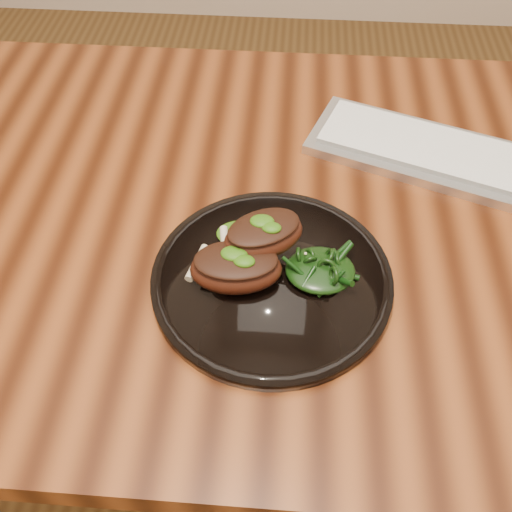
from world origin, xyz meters
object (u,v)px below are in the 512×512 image
(desk, at_px, (316,247))
(lamb_chop_front, at_px, (235,267))
(plate, at_px, (272,279))
(greens_heap, at_px, (321,267))
(keyboard, at_px, (466,162))

(desk, xyz_separation_m, lamb_chop_front, (-0.10, -0.15, 0.12))
(desk, height_order, plate, plate)
(lamb_chop_front, xyz_separation_m, greens_heap, (0.10, 0.02, -0.01))
(desk, bearing_deg, lamb_chop_front, -125.18)
(desk, distance_m, keyboard, 0.25)
(plate, relative_size, keyboard, 0.61)
(keyboard, bearing_deg, plate, -138.88)
(desk, relative_size, greens_heap, 19.02)
(plate, height_order, lamb_chop_front, lamb_chop_front)
(plate, relative_size, greens_heap, 3.47)
(keyboard, bearing_deg, greens_heap, -132.73)
(desk, distance_m, lamb_chop_front, 0.22)
(lamb_chop_front, height_order, keyboard, lamb_chop_front)
(greens_heap, bearing_deg, keyboard, 47.27)
(desk, distance_m, plate, 0.18)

